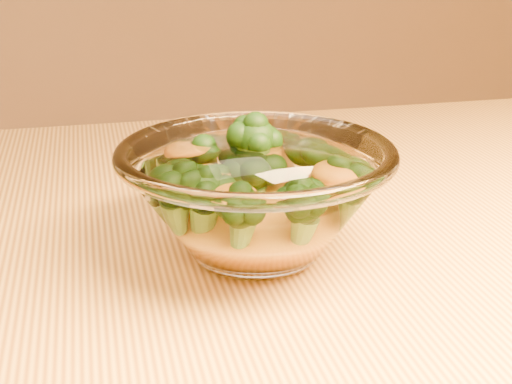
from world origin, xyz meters
TOP-DOWN VIEW (x-y plane):
  - glass_bowl at (0.07, 0.03)m, footprint 0.19×0.19m
  - cheese_sauce at (0.07, 0.03)m, footprint 0.10×0.10m
  - broccoli_heap at (0.06, 0.04)m, footprint 0.13×0.12m

SIDE VIEW (x-z plane):
  - cheese_sauce at x=0.07m, z-range 0.76..0.79m
  - glass_bowl at x=0.07m, z-range 0.75..0.84m
  - broccoli_heap at x=0.06m, z-range 0.77..0.84m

